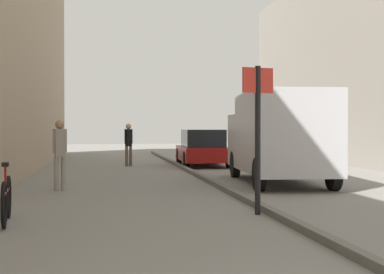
{
  "coord_description": "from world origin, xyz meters",
  "views": [
    {
      "loc": [
        -1.3,
        -2.35,
        1.52
      ],
      "look_at": [
        0.74,
        10.83,
        1.31
      ],
      "focal_mm": 53.41,
      "sensor_mm": 36.0,
      "label": 1
    }
  ],
  "objects_px": {
    "street_sign_post": "(258,126)",
    "bicycle_leaning": "(6,200)",
    "parked_car": "(203,148)",
    "pedestrian_mid_block": "(129,142)",
    "delivery_van": "(279,135)",
    "pedestrian_far_crossing": "(60,150)"
  },
  "relations": [
    {
      "from": "street_sign_post",
      "to": "bicycle_leaning",
      "type": "xyz_separation_m",
      "value": [
        -4.19,
        -0.29,
        -1.16
      ]
    },
    {
      "from": "parked_car",
      "to": "street_sign_post",
      "type": "bearing_deg",
      "value": -93.49
    },
    {
      "from": "parked_car",
      "to": "street_sign_post",
      "type": "distance_m",
      "value": 12.99
    },
    {
      "from": "pedestrian_mid_block",
      "to": "street_sign_post",
      "type": "height_order",
      "value": "street_sign_post"
    },
    {
      "from": "delivery_van",
      "to": "parked_car",
      "type": "height_order",
      "value": "delivery_van"
    },
    {
      "from": "delivery_van",
      "to": "parked_car",
      "type": "relative_size",
      "value": 1.32
    },
    {
      "from": "delivery_van",
      "to": "parked_car",
      "type": "xyz_separation_m",
      "value": [
        -0.82,
        7.5,
        -0.6
      ]
    },
    {
      "from": "bicycle_leaning",
      "to": "parked_car",
      "type": "bearing_deg",
      "value": 61.94
    },
    {
      "from": "parked_car",
      "to": "street_sign_post",
      "type": "relative_size",
      "value": 1.64
    },
    {
      "from": "street_sign_post",
      "to": "pedestrian_mid_block",
      "type": "bearing_deg",
      "value": -96.99
    },
    {
      "from": "street_sign_post",
      "to": "parked_car",
      "type": "bearing_deg",
      "value": -109.99
    },
    {
      "from": "pedestrian_far_crossing",
      "to": "street_sign_post",
      "type": "relative_size",
      "value": 0.66
    },
    {
      "from": "street_sign_post",
      "to": "bicycle_leaning",
      "type": "distance_m",
      "value": 4.36
    },
    {
      "from": "pedestrian_mid_block",
      "to": "delivery_van",
      "type": "bearing_deg",
      "value": -83.41
    },
    {
      "from": "pedestrian_far_crossing",
      "to": "bicycle_leaning",
      "type": "xyz_separation_m",
      "value": [
        -0.48,
        -4.75,
        -0.61
      ]
    },
    {
      "from": "pedestrian_far_crossing",
      "to": "street_sign_post",
      "type": "bearing_deg",
      "value": -64.72
    },
    {
      "from": "delivery_van",
      "to": "street_sign_post",
      "type": "distance_m",
      "value": 5.79
    },
    {
      "from": "pedestrian_mid_block",
      "to": "parked_car",
      "type": "distance_m",
      "value": 2.98
    },
    {
      "from": "delivery_van",
      "to": "bicycle_leaning",
      "type": "distance_m",
      "value": 8.52
    },
    {
      "from": "pedestrian_mid_block",
      "to": "bicycle_leaning",
      "type": "bearing_deg",
      "value": -120.25
    },
    {
      "from": "pedestrian_far_crossing",
      "to": "pedestrian_mid_block",
      "type": "bearing_deg",
      "value": 62.25
    },
    {
      "from": "pedestrian_mid_block",
      "to": "street_sign_post",
      "type": "xyz_separation_m",
      "value": [
        1.7,
        -13.06,
        0.57
      ]
    }
  ]
}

